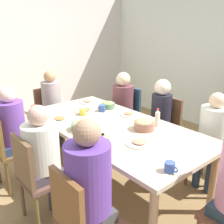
# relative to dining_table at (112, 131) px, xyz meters

# --- Properties ---
(ground_plane) EXTENTS (6.45, 6.45, 0.00)m
(ground_plane) POSITION_rel_dining_table_xyz_m (0.00, 0.00, -0.70)
(ground_plane) COLOR olive
(wall_left) EXTENTS (0.12, 5.31, 2.60)m
(wall_left) POSITION_rel_dining_table_xyz_m (-2.75, 0.00, 0.60)
(wall_left) COLOR silver
(wall_left) RESTS_ON ground_plane
(dining_table) EXTENTS (2.22, 1.08, 0.77)m
(dining_table) POSITION_rel_dining_table_xyz_m (0.00, 0.00, 0.00)
(dining_table) COLOR #C1AC8C
(dining_table) RESTS_ON ground_plane
(chair_0) EXTENTS (0.40, 0.40, 0.90)m
(chair_0) POSITION_rel_dining_table_xyz_m (0.00, 0.92, -0.19)
(chair_0) COLOR brown
(chair_0) RESTS_ON ground_plane
(person_0) EXTENTS (0.30, 0.30, 1.17)m
(person_0) POSITION_rel_dining_table_xyz_m (-0.00, 0.83, -0.01)
(person_0) COLOR brown
(person_0) RESTS_ON ground_plane
(chair_1) EXTENTS (0.40, 0.40, 0.90)m
(chair_1) POSITION_rel_dining_table_xyz_m (0.74, 0.92, -0.19)
(chair_1) COLOR brown
(chair_1) RESTS_ON ground_plane
(person_1) EXTENTS (0.31, 0.31, 1.14)m
(person_1) POSITION_rel_dining_table_xyz_m (0.74, 0.83, -0.01)
(person_1) COLOR #25314B
(person_1) RESTS_ON ground_plane
(chair_2) EXTENTS (0.40, 0.40, 0.90)m
(chair_2) POSITION_rel_dining_table_xyz_m (0.00, -0.92, -0.19)
(chair_2) COLOR brown
(chair_2) RESTS_ON ground_plane
(person_2) EXTENTS (0.33, 0.33, 1.17)m
(person_2) POSITION_rel_dining_table_xyz_m (0.00, -0.83, 0.01)
(person_2) COLOR #433E3C
(person_2) RESTS_ON ground_plane
(chair_3) EXTENTS (0.40, 0.40, 0.90)m
(chair_3) POSITION_rel_dining_table_xyz_m (-0.74, -0.92, -0.19)
(chair_3) COLOR brown
(chair_3) RESTS_ON ground_plane
(person_3) EXTENTS (0.30, 0.30, 1.19)m
(person_3) POSITION_rel_dining_table_xyz_m (-0.74, -0.83, 0.01)
(person_3) COLOR #29344F
(person_3) RESTS_ON ground_plane
(chair_4) EXTENTS (0.40, 0.40, 0.90)m
(chair_4) POSITION_rel_dining_table_xyz_m (0.74, -0.92, -0.19)
(chair_4) COLOR brown
(chair_4) RESTS_ON ground_plane
(person_4) EXTENTS (0.33, 0.33, 1.25)m
(person_4) POSITION_rel_dining_table_xyz_m (0.74, -0.83, 0.05)
(person_4) COLOR #364340
(person_4) RESTS_ON ground_plane
(chair_5) EXTENTS (0.40, 0.40, 0.90)m
(chair_5) POSITION_rel_dining_table_xyz_m (-1.49, 0.00, -0.19)
(chair_5) COLOR brown
(chair_5) RESTS_ON ground_plane
(person_5) EXTENTS (0.30, 0.30, 1.19)m
(person_5) POSITION_rel_dining_table_xyz_m (-1.40, 0.00, -0.00)
(person_5) COLOR #4F5038
(person_5) RESTS_ON ground_plane
(chair_7) EXTENTS (0.40, 0.40, 0.90)m
(chair_7) POSITION_rel_dining_table_xyz_m (-0.74, 0.92, -0.19)
(chair_7) COLOR #283F44
(chair_7) RESTS_ON ground_plane
(person_7) EXTENTS (0.32, 0.32, 1.16)m
(person_7) POSITION_rel_dining_table_xyz_m (-0.74, 0.83, 0.00)
(person_7) COLOR #3F384C
(person_7) RESTS_ON ground_plane
(plate_0) EXTENTS (0.23, 0.23, 0.04)m
(plate_0) POSITION_rel_dining_table_xyz_m (-0.87, 0.29, 0.08)
(plate_0) COLOR silver
(plate_0) RESTS_ON dining_table
(plate_1) EXTENTS (0.26, 0.26, 0.04)m
(plate_1) POSITION_rel_dining_table_xyz_m (-0.57, 0.04, 0.08)
(plate_1) COLOR silver
(plate_1) RESTS_ON dining_table
(plate_2) EXTENTS (0.25, 0.25, 0.04)m
(plate_2) POSITION_rel_dining_table_xyz_m (0.24, -0.30, 0.08)
(plate_2) COLOR white
(plate_2) RESTS_ON dining_table
(plate_3) EXTENTS (0.20, 0.20, 0.04)m
(plate_3) POSITION_rel_dining_table_xyz_m (-0.11, 0.36, 0.08)
(plate_3) COLOR silver
(plate_3) RESTS_ON dining_table
(plate_4) EXTENTS (0.24, 0.24, 0.04)m
(plate_4) POSITION_rel_dining_table_xyz_m (-0.50, -0.37, 0.08)
(plate_4) COLOR white
(plate_4) RESTS_ON dining_table
(plate_5) EXTENTS (0.25, 0.25, 0.04)m
(plate_5) POSITION_rel_dining_table_xyz_m (0.53, -0.12, 0.08)
(plate_5) COLOR silver
(plate_5) RESTS_ON dining_table
(bowl_0) EXTENTS (0.21, 0.21, 0.11)m
(bowl_0) POSITION_rel_dining_table_xyz_m (0.32, 0.17, 0.12)
(bowl_0) COLOR #915E4D
(bowl_0) RESTS_ON dining_table
(bowl_1) EXTENTS (0.24, 0.24, 0.10)m
(bowl_1) POSITION_rel_dining_table_xyz_m (-0.09, -0.32, 0.12)
(bowl_1) COLOR #507A4E
(bowl_1) RESTS_ON dining_table
(bowl_2) EXTENTS (0.18, 0.18, 0.09)m
(bowl_2) POSITION_rel_dining_table_xyz_m (-0.49, 0.35, 0.12)
(bowl_2) COLOR #567D56
(bowl_2) RESTS_ON dining_table
(cup_0) EXTENTS (0.11, 0.08, 0.09)m
(cup_0) POSITION_rel_dining_table_xyz_m (-0.97, -0.46, 0.11)
(cup_0) COLOR #C5523C
(cup_0) RESTS_ON dining_table
(cup_1) EXTENTS (0.12, 0.08, 0.08)m
(cup_1) POSITION_rel_dining_table_xyz_m (-0.48, -0.06, 0.11)
(cup_1) COLOR yellow
(cup_1) RESTS_ON dining_table
(cup_2) EXTENTS (0.12, 0.08, 0.08)m
(cup_2) POSITION_rel_dining_table_xyz_m (1.01, -0.28, 0.11)
(cup_2) COLOR #3852A0
(cup_2) RESTS_ON dining_table
(cup_3) EXTENTS (0.12, 0.09, 0.08)m
(cup_3) POSITION_rel_dining_table_xyz_m (-0.44, 0.21, 0.11)
(cup_3) COLOR #3A569A
(cup_3) RESTS_ON dining_table
(bottle_0) EXTENTS (0.05, 0.05, 0.20)m
(bottle_0) POSITION_rel_dining_table_xyz_m (0.35, 0.35, 0.16)
(bottle_0) COLOR silver
(bottle_0) RESTS_ON dining_table
(bottle_1) EXTENTS (0.06, 0.06, 0.18)m
(bottle_1) POSITION_rel_dining_table_xyz_m (0.45, -0.48, 0.15)
(bottle_1) COLOR silver
(bottle_1) RESTS_ON dining_table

